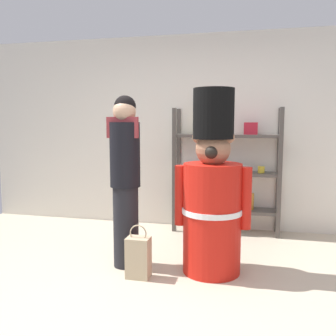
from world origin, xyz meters
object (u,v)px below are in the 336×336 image
(merchandise_shelf, at_px, (226,169))
(teddy_bear_guard, at_px, (212,196))
(person_shopper, at_px, (125,176))
(shopping_bag, at_px, (138,257))

(merchandise_shelf, relative_size, teddy_bear_guard, 0.93)
(person_shopper, xyz_separation_m, shopping_bag, (0.21, -0.25, -0.72))
(merchandise_shelf, height_order, shopping_bag, merchandise_shelf)
(teddy_bear_guard, height_order, person_shopper, teddy_bear_guard)
(person_shopper, bearing_deg, merchandise_shelf, 58.21)
(merchandise_shelf, height_order, person_shopper, person_shopper)
(merchandise_shelf, distance_m, person_shopper, 1.67)
(merchandise_shelf, bearing_deg, shopping_bag, -111.97)
(merchandise_shelf, relative_size, person_shopper, 0.96)
(merchandise_shelf, height_order, teddy_bear_guard, teddy_bear_guard)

